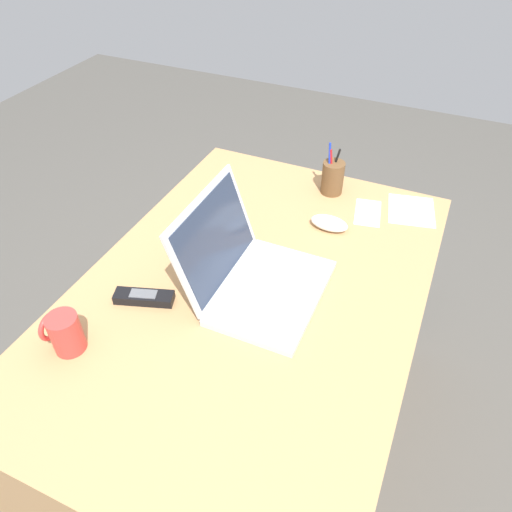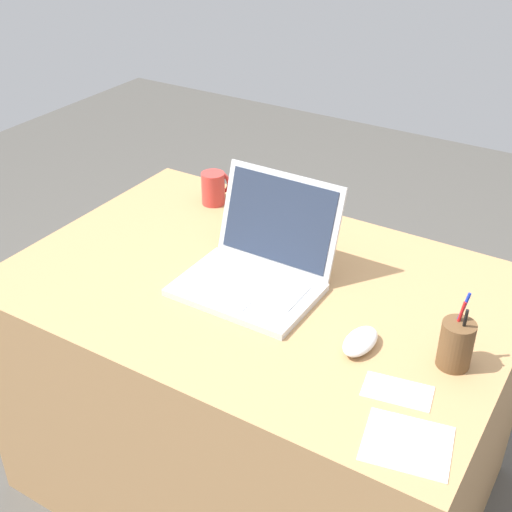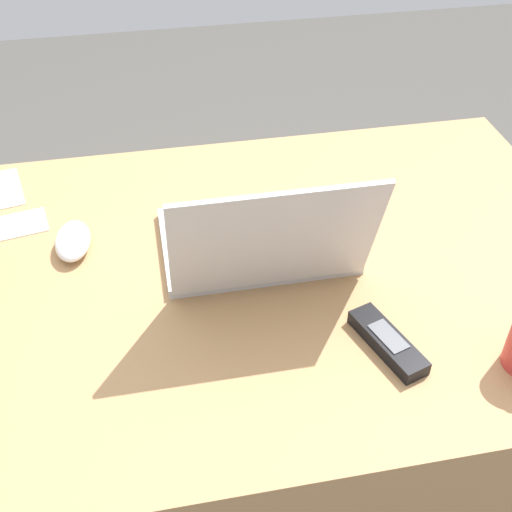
% 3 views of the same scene
% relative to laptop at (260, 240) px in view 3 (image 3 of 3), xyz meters
% --- Properties ---
extents(ground_plane, '(6.00, 6.00, 0.00)m').
position_rel_laptop_xyz_m(ground_plane, '(-0.00, 0.01, -0.78)').
color(ground_plane, '#4C4944').
extents(desk, '(1.26, 0.86, 0.72)m').
position_rel_laptop_xyz_m(desk, '(-0.00, 0.01, -0.41)').
color(desk, tan).
rests_on(desk, ground).
extents(laptop, '(0.34, 0.32, 0.25)m').
position_rel_laptop_xyz_m(laptop, '(0.00, 0.00, 0.00)').
color(laptop, silver).
rests_on(laptop, desk).
extents(computer_mouse, '(0.07, 0.12, 0.04)m').
position_rel_laptop_xyz_m(computer_mouse, '(0.33, -0.10, -0.03)').
color(computer_mouse, white).
rests_on(computer_mouse, desk).
extents(cordless_phone, '(0.09, 0.16, 0.03)m').
position_rel_laptop_xyz_m(cordless_phone, '(-0.15, 0.23, -0.04)').
color(cordless_phone, black).
rests_on(cordless_phone, desk).
extents(paper_note_left, '(0.15, 0.10, 0.00)m').
position_rel_laptop_xyz_m(paper_note_left, '(0.45, -0.19, -0.05)').
color(paper_note_left, white).
rests_on(paper_note_left, desk).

